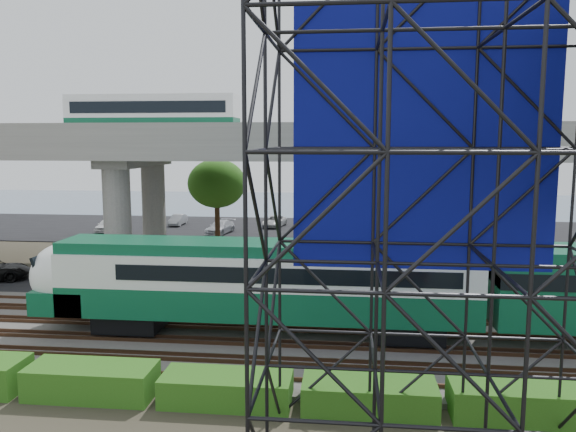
# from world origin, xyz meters

# --- Properties ---
(ground) EXTENTS (140.00, 140.00, 0.00)m
(ground) POSITION_xyz_m (0.00, 0.00, 0.00)
(ground) COLOR #474233
(ground) RESTS_ON ground
(ballast_bed) EXTENTS (90.00, 12.00, 0.20)m
(ballast_bed) POSITION_xyz_m (0.00, 2.00, 0.10)
(ballast_bed) COLOR slate
(ballast_bed) RESTS_ON ground
(service_road) EXTENTS (90.00, 5.00, 0.08)m
(service_road) POSITION_xyz_m (0.00, 10.50, 0.04)
(service_road) COLOR black
(service_road) RESTS_ON ground
(parking_lot) EXTENTS (90.00, 18.00, 0.08)m
(parking_lot) POSITION_xyz_m (0.00, 34.00, 0.04)
(parking_lot) COLOR black
(parking_lot) RESTS_ON ground
(harbor_water) EXTENTS (140.00, 40.00, 0.03)m
(harbor_water) POSITION_xyz_m (0.00, 56.00, 0.01)
(harbor_water) COLOR slate
(harbor_water) RESTS_ON ground
(rail_tracks) EXTENTS (90.00, 9.52, 0.16)m
(rail_tracks) POSITION_xyz_m (0.00, 2.00, 0.28)
(rail_tracks) COLOR #472D1E
(rail_tracks) RESTS_ON ballast_bed
(commuter_train) EXTENTS (29.30, 3.06, 4.30)m
(commuter_train) POSITION_xyz_m (3.60, 2.00, 2.88)
(commuter_train) COLOR black
(commuter_train) RESTS_ON rail_tracks
(overpass) EXTENTS (80.00, 12.00, 12.40)m
(overpass) POSITION_xyz_m (-0.63, 16.00, 8.21)
(overpass) COLOR #9E9B93
(overpass) RESTS_ON ground
(scaffold_tower) EXTENTS (9.36, 6.36, 15.00)m
(scaffold_tower) POSITION_xyz_m (7.50, -7.98, 7.47)
(scaffold_tower) COLOR black
(scaffold_tower) RESTS_ON ground
(hedge_strip) EXTENTS (34.60, 1.80, 1.20)m
(hedge_strip) POSITION_xyz_m (1.01, -4.30, 0.56)
(hedge_strip) COLOR #2A5D15
(hedge_strip) RESTS_ON ground
(trees) EXTENTS (40.94, 16.94, 7.69)m
(trees) POSITION_xyz_m (-4.67, 16.17, 5.57)
(trees) COLOR #382314
(trees) RESTS_ON ground
(parked_cars) EXTENTS (38.52, 9.61, 1.30)m
(parked_cars) POSITION_xyz_m (1.50, 33.44, 0.70)
(parked_cars) COLOR white
(parked_cars) RESTS_ON parking_lot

